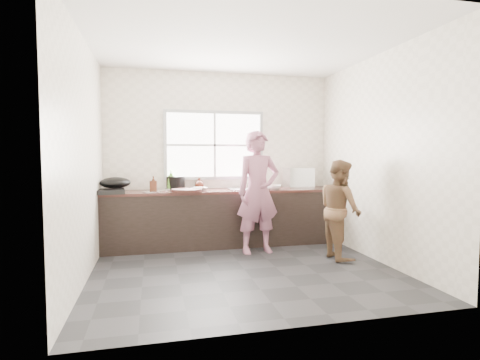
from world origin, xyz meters
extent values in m
cube|color=#28282A|center=(0.00, 0.00, -0.01)|extent=(3.60, 3.20, 0.01)
cube|color=silver|center=(0.00, 0.00, 2.71)|extent=(3.60, 3.20, 0.01)
cube|color=silver|center=(0.00, 1.60, 1.35)|extent=(3.60, 0.01, 2.70)
cube|color=beige|center=(-1.80, 0.00, 1.35)|extent=(0.01, 3.20, 2.70)
cube|color=silver|center=(1.80, 0.00, 1.35)|extent=(0.01, 3.20, 2.70)
cube|color=silver|center=(0.00, -1.60, 1.35)|extent=(3.60, 0.01, 2.70)
cube|color=black|center=(0.00, 1.29, 0.41)|extent=(3.60, 0.62, 0.82)
cube|color=#351A16|center=(0.00, 1.29, 0.84)|extent=(3.60, 0.64, 0.04)
cube|color=silver|center=(0.35, 1.29, 0.86)|extent=(0.55, 0.45, 0.02)
cylinder|color=silver|center=(0.35, 1.49, 1.01)|extent=(0.02, 0.02, 0.30)
cube|color=#9EA0A5|center=(-0.10, 1.59, 1.55)|extent=(1.60, 0.05, 1.10)
cube|color=white|center=(-0.10, 1.57, 1.55)|extent=(1.50, 0.01, 1.00)
imported|color=#A5637C|center=(0.39, 0.74, 0.81)|extent=(0.63, 0.45, 1.62)
imported|color=brown|center=(1.39, 0.21, 0.67)|extent=(0.52, 0.66, 1.33)
cylinder|color=#331814|center=(-0.59, 1.08, 0.88)|extent=(0.49, 0.49, 0.04)
cube|color=silver|center=(-0.44, 1.22, 0.90)|extent=(0.19, 0.10, 0.01)
imported|color=silver|center=(-0.38, 1.21, 0.89)|extent=(0.24, 0.24, 0.05)
imported|color=silver|center=(0.75, 1.13, 0.89)|extent=(0.23, 0.23, 0.06)
imported|color=silver|center=(0.54, 1.19, 0.89)|extent=(0.29, 0.29, 0.07)
cylinder|color=black|center=(-0.72, 1.52, 0.96)|extent=(0.33, 0.33, 0.20)
cylinder|color=silver|center=(-0.78, 1.52, 0.87)|extent=(0.28, 0.28, 0.02)
imported|color=#50912F|center=(-0.80, 1.47, 1.01)|extent=(0.16, 0.16, 0.31)
imported|color=#4A2112|center=(-1.06, 1.29, 0.96)|extent=(0.10, 0.10, 0.21)
imported|color=#421A10|center=(-0.36, 1.52, 0.94)|extent=(0.15, 0.15, 0.17)
cylinder|color=#B9BDC0|center=(-0.68, 1.52, 0.91)|extent=(0.08, 0.08, 0.10)
cube|color=black|center=(-1.65, 1.09, 0.89)|extent=(0.42, 0.42, 0.06)
ellipsoid|color=black|center=(-1.59, 1.22, 1.00)|extent=(0.47, 0.47, 0.16)
cube|color=silver|center=(1.25, 1.37, 1.02)|extent=(0.45, 0.33, 0.33)
cylinder|color=#A7ABAE|center=(-1.09, 1.14, 0.87)|extent=(0.30, 0.30, 0.01)
cylinder|color=silver|center=(-0.96, 1.36, 0.87)|extent=(0.29, 0.29, 0.01)
camera|label=1|loc=(-1.08, -4.35, 1.39)|focal=28.00mm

